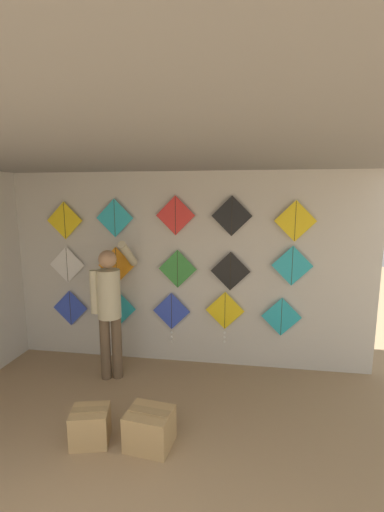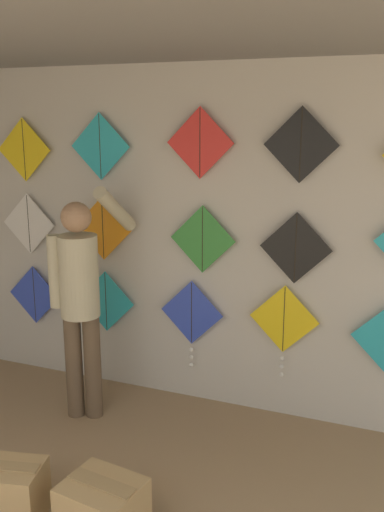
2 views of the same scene
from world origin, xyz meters
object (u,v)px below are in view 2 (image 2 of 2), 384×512
(kite_5, at_px, (29,224))
(kite_2, at_px, (192,317))
(kite_1, at_px, (106,301))
(kite_6, at_px, (103,229))
(cardboard_box, at_px, (103,512))
(kite_12, at_px, (200,143))
(kite_7, at_px, (203,239))
(kite_0, at_px, (34,295))
(shopkeeper, at_px, (81,291))
(kite_10, at_px, (24,150))
(kite_13, at_px, (301,145))
(kite_8, at_px, (296,248))
(kite_3, at_px, (284,324))
(cardboard_box_spare, at_px, (13,493))
(kite_11, at_px, (100,146))

(kite_5, bearing_deg, kite_2, -0.04)
(kite_1, height_order, kite_6, kite_6)
(cardboard_box, relative_size, kite_6, 0.86)
(kite_5, bearing_deg, kite_12, 0.00)
(kite_7, distance_m, kite_12, 0.76)
(cardboard_box, distance_m, kite_12, 2.66)
(kite_0, bearing_deg, shopkeeper, -32.19)
(kite_5, bearing_deg, kite_0, 0.00)
(kite_5, xyz_separation_m, kite_12, (1.67, 0.00, 0.75))
(kite_10, height_order, kite_13, kite_13)
(kite_1, height_order, kite_7, kite_7)
(cardboard_box, relative_size, kite_8, 0.86)
(kite_0, distance_m, kite_3, 2.37)
(kite_13, bearing_deg, kite_7, 180.00)
(kite_3, xyz_separation_m, kite_5, (-2.38, 0.00, 0.63))
(kite_3, height_order, kite_13, kite_13)
(shopkeeper, relative_size, cardboard_box, 3.94)
(cardboard_box, relative_size, kite_5, 0.86)
(cardboard_box, height_order, kite_7, kite_7)
(kite_3, distance_m, kite_10, 2.70)
(shopkeeper, height_order, kite_5, shopkeeper)
(kite_0, distance_m, kite_6, 1.03)
(kite_5, relative_size, kite_6, 1.00)
(kite_13, bearing_deg, kite_2, -179.93)
(kite_0, xyz_separation_m, kite_13, (2.44, 0.00, 1.43))
(kite_3, xyz_separation_m, kite_8, (0.07, 0.00, 0.62))
(kite_0, relative_size, kite_8, 1.00)
(cardboard_box_spare, xyz_separation_m, kite_13, (1.30, 1.80, 2.01))
(shopkeeper, distance_m, cardboard_box_spare, 1.55)
(kite_7, bearing_deg, kite_1, 180.00)
(cardboard_box, distance_m, kite_3, 1.96)
(shopkeeper, height_order, kite_1, shopkeeper)
(kite_6, relative_size, kite_7, 1.00)
(kite_0, height_order, kite_8, kite_8)
(cardboard_box, bearing_deg, kite_5, 134.95)
(kite_13, bearing_deg, kite_8, 180.00)
(kite_3, relative_size, kite_13, 1.38)
(kite_5, bearing_deg, kite_1, 0.00)
(kite_3, height_order, kite_11, kite_11)
(cardboard_box, height_order, kite_2, kite_2)
(cardboard_box, distance_m, kite_10, 3.13)
(kite_6, distance_m, kite_13, 1.83)
(cardboard_box, height_order, kite_11, kite_11)
(shopkeeper, height_order, kite_3, shopkeeper)
(kite_1, distance_m, kite_11, 1.35)
(cardboard_box, bearing_deg, kite_10, 134.86)
(kite_2, distance_m, kite_3, 0.78)
(kite_5, height_order, kite_10, kite_10)
(kite_0, xyz_separation_m, kite_10, (-0.00, 0.00, 1.34))
(cardboard_box_spare, distance_m, kite_11, 2.69)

